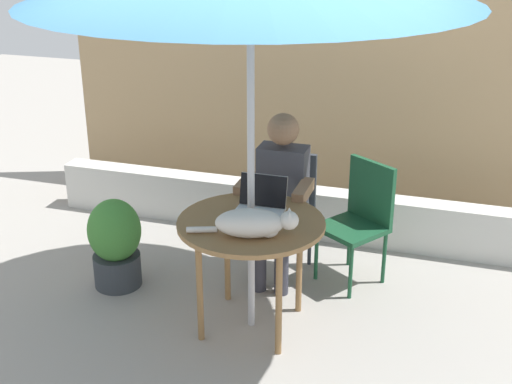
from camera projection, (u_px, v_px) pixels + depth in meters
ground_plane at (251, 324)px, 4.48m from camera, size 14.00×14.00×0.00m
fence_back at (326, 94)px, 6.00m from camera, size 4.76×0.08×1.98m
planter_wall_low at (303, 211)px, 5.64m from camera, size 4.29×0.20×0.40m
patio_table at (251, 231)px, 4.23m from camera, size 0.91×0.91×0.74m
chair_occupied at (285, 204)px, 5.01m from camera, size 0.40×0.40×0.87m
chair_empty at (361, 213)px, 4.86m from camera, size 0.56×0.56×0.87m
person_seated at (280, 190)px, 4.80m from camera, size 0.48×0.48×1.21m
laptop at (261, 201)px, 4.32m from camera, size 0.30×0.25×0.21m
cat at (254, 223)px, 3.97m from camera, size 0.64×0.29×0.17m
potted_plant_near_fence at (115, 242)px, 4.83m from camera, size 0.37×0.37×0.65m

